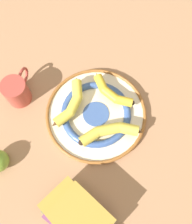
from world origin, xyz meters
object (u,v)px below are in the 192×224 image
(banana_a, at_px, (71,105))
(coffee_mug, at_px, (17,91))
(decorative_bowl, at_px, (96,114))
(book_stack, at_px, (79,219))
(banana_c, at_px, (110,132))
(banana_b, at_px, (111,92))

(banana_a, distance_m, coffee_mug, 0.20)
(decorative_bowl, height_order, book_stack, book_stack)
(book_stack, height_order, coffee_mug, same)
(banana_c, bearing_deg, banana_b, -103.56)
(banana_c, distance_m, book_stack, 0.28)
(banana_c, relative_size, book_stack, 0.77)
(banana_b, xyz_separation_m, coffee_mug, (0.21, -0.25, 0.00))
(decorative_bowl, height_order, banana_c, banana_c)
(coffee_mug, bearing_deg, decorative_bowl, -88.57)
(banana_a, distance_m, banana_c, 0.16)
(banana_b, relative_size, coffee_mug, 1.37)
(banana_b, xyz_separation_m, book_stack, (0.37, 0.18, -0.00))
(banana_b, bearing_deg, banana_a, -119.91)
(banana_a, relative_size, banana_b, 1.05)
(decorative_bowl, xyz_separation_m, book_stack, (0.29, 0.18, 0.03))
(banana_c, bearing_deg, banana_a, -47.67)
(banana_c, distance_m, coffee_mug, 0.35)
(banana_b, height_order, coffee_mug, coffee_mug)
(book_stack, bearing_deg, coffee_mug, 161.84)
(banana_a, bearing_deg, banana_c, -103.78)
(banana_c, bearing_deg, decorative_bowl, -69.83)
(banana_b, bearing_deg, book_stack, -63.06)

